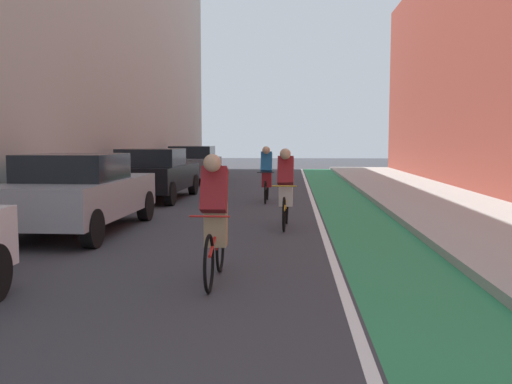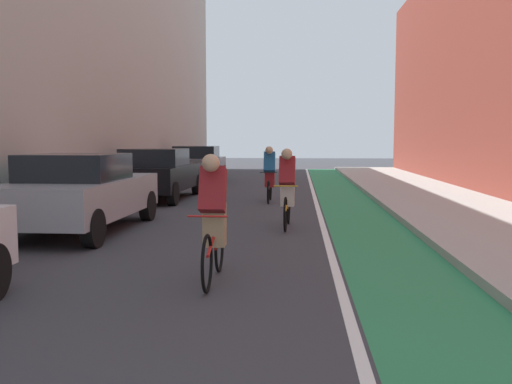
{
  "view_description": "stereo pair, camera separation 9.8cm",
  "coord_description": "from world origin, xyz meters",
  "px_view_note": "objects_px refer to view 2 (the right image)",
  "views": [
    {
      "loc": [
        1.43,
        0.75,
        1.81
      ],
      "look_at": [
        0.89,
        9.26,
        1.0
      ],
      "focal_mm": 39.24,
      "sensor_mm": 36.0,
      "label": 1
    },
    {
      "loc": [
        1.53,
        0.76,
        1.81
      ],
      "look_at": [
        0.89,
        9.26,
        1.0
      ],
      "focal_mm": 39.24,
      "sensor_mm": 36.0,
      "label": 2
    }
  ],
  "objects_px": {
    "parked_sedan_silver": "(80,192)",
    "cyclist_far": "(270,174)",
    "parked_sedan_black": "(157,173)",
    "cyclist_mid": "(214,215)",
    "parked_sedan_gray": "(197,164)",
    "cyclist_trailing": "(287,188)"
  },
  "relations": [
    {
      "from": "cyclist_mid",
      "to": "cyclist_far",
      "type": "xyz_separation_m",
      "value": [
        0.25,
        9.16,
        -0.04
      ]
    },
    {
      "from": "cyclist_trailing",
      "to": "parked_sedan_black",
      "type": "bearing_deg",
      "value": 127.91
    },
    {
      "from": "parked_sedan_silver",
      "to": "cyclist_trailing",
      "type": "bearing_deg",
      "value": 11.3
    },
    {
      "from": "parked_sedan_black",
      "to": "cyclist_mid",
      "type": "relative_size",
      "value": 2.47
    },
    {
      "from": "cyclist_mid",
      "to": "cyclist_far",
      "type": "height_order",
      "value": "cyclist_mid"
    },
    {
      "from": "parked_sedan_gray",
      "to": "cyclist_far",
      "type": "relative_size",
      "value": 2.5
    },
    {
      "from": "parked_sedan_black",
      "to": "parked_sedan_gray",
      "type": "height_order",
      "value": "same"
    },
    {
      "from": "cyclist_trailing",
      "to": "cyclist_far",
      "type": "distance_m",
      "value": 4.79
    },
    {
      "from": "parked_sedan_black",
      "to": "cyclist_trailing",
      "type": "height_order",
      "value": "cyclist_trailing"
    },
    {
      "from": "parked_sedan_silver",
      "to": "cyclist_far",
      "type": "distance_m",
      "value": 6.53
    },
    {
      "from": "parked_sedan_black",
      "to": "parked_sedan_gray",
      "type": "distance_m",
      "value": 6.85
    },
    {
      "from": "parked_sedan_silver",
      "to": "parked_sedan_gray",
      "type": "bearing_deg",
      "value": 89.99
    },
    {
      "from": "parked_sedan_gray",
      "to": "parked_sedan_silver",
      "type": "bearing_deg",
      "value": -90.01
    },
    {
      "from": "cyclist_trailing",
      "to": "parked_sedan_gray",
      "type": "bearing_deg",
      "value": 108.53
    },
    {
      "from": "parked_sedan_gray",
      "to": "parked_sedan_black",
      "type": "bearing_deg",
      "value": -90.02
    },
    {
      "from": "parked_sedan_silver",
      "to": "cyclist_trailing",
      "type": "height_order",
      "value": "cyclist_trailing"
    },
    {
      "from": "parked_sedan_silver",
      "to": "parked_sedan_black",
      "type": "height_order",
      "value": "same"
    },
    {
      "from": "parked_sedan_silver",
      "to": "parked_sedan_gray",
      "type": "height_order",
      "value": "same"
    },
    {
      "from": "parked_sedan_black",
      "to": "cyclist_mid",
      "type": "xyz_separation_m",
      "value": [
        3.18,
        -9.59,
        0.07
      ]
    },
    {
      "from": "parked_sedan_black",
      "to": "parked_sedan_gray",
      "type": "bearing_deg",
      "value": 89.98
    },
    {
      "from": "parked_sedan_silver",
      "to": "cyclist_trailing",
      "type": "relative_size",
      "value": 2.49
    },
    {
      "from": "parked_sedan_silver",
      "to": "cyclist_far",
      "type": "height_order",
      "value": "cyclist_far"
    }
  ]
}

